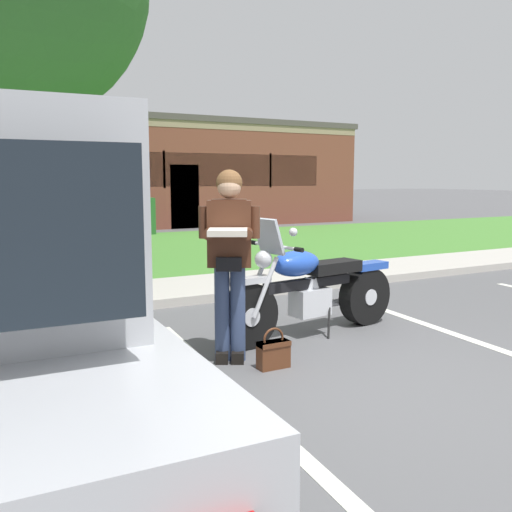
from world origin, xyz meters
The scene contains 11 objects.
ground_plane centered at (0.00, 0.00, 0.00)m, with size 140.00×140.00×0.00m, color #565659.
curb_strip centered at (0.00, 3.38, 0.06)m, with size 60.00×0.20×0.12m, color #B7B2A8.
concrete_walk centered at (0.00, 4.23, 0.04)m, with size 60.00×1.50×0.08m, color #B7B2A8.
grass_lawn centered at (0.00, 8.72, 0.03)m, with size 60.00×7.50×0.06m, color #478433.
stall_stripe_0 centered at (-1.00, 0.20, 0.00)m, with size 0.12×4.40×0.01m, color silver.
stall_stripe_1 centered at (1.73, 0.20, 0.00)m, with size 0.12×4.40×0.01m, color silver.
motorcycle centered at (0.50, 1.40, 0.49)m, with size 2.24×0.82×1.26m.
rider_person centered at (-0.68, 1.04, 1.01)m, with size 0.59×0.67×1.70m.
handbag centered at (-0.44, 0.68, 0.14)m, with size 0.28×0.13×0.36m.
hedge_center_left centered at (0.60, 12.45, 0.65)m, with size 3.29×0.90×1.24m.
brick_building centered at (-0.73, 18.34, 1.86)m, with size 23.42×8.79×3.72m.
Camera 1 is at (-2.77, -3.33, 1.62)m, focal length 39.06 mm.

